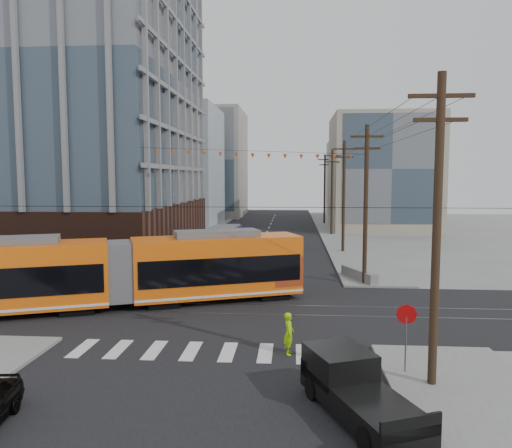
{
  "coord_description": "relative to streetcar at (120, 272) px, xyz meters",
  "views": [
    {
      "loc": [
        3.53,
        -23.56,
        7.47
      ],
      "look_at": [
        0.92,
        11.53,
        4.15
      ],
      "focal_mm": 35.0,
      "sensor_mm": 36.0,
      "label": 1
    }
  ],
  "objects": [
    {
      "name": "city_bus",
      "position": [
        3.59,
        12.73,
        -0.44
      ],
      "size": [
        3.16,
        11.56,
        3.24
      ],
      "primitive_type": null,
      "rotation": [
        0.0,
        0.0,
        -0.06
      ],
      "color": "#1D164E",
      "rests_on": "ground"
    },
    {
      "name": "jersey_barrier",
      "position": [
        14.6,
        8.35,
        -1.63
      ],
      "size": [
        2.48,
        4.32,
        0.85
      ],
      "primitive_type": "cube",
      "rotation": [
        0.0,
        0.0,
        0.38
      ],
      "color": "gray",
      "rests_on": "ground"
    },
    {
      "name": "bg_bldg_nw_far",
      "position": [
        -7.7,
        68.15,
        7.94
      ],
      "size": [
        16.0,
        18.0,
        20.0
      ],
      "primitive_type": "cube",
      "color": "gray",
      "rests_on": "ground"
    },
    {
      "name": "parked_car_silver",
      "position": [
        0.51,
        9.65,
        -1.31
      ],
      "size": [
        2.28,
        4.76,
        1.5
      ],
      "primitive_type": "imported",
      "rotation": [
        0.0,
        0.0,
        3.3
      ],
      "color": "#B2B2B2",
      "rests_on": "ground"
    },
    {
      "name": "stop_sign",
      "position": [
        14.09,
        -8.81,
        -0.78
      ],
      "size": [
        0.8,
        0.8,
        2.56
      ],
      "primitive_type": null,
      "rotation": [
        0.0,
        0.0,
        -0.03
      ],
      "color": "#9D0506",
      "rests_on": "ground"
    },
    {
      "name": "utility_pole_near",
      "position": [
        14.8,
        -9.85,
        3.44
      ],
      "size": [
        0.3,
        0.3,
        11.0
      ],
      "primitive_type": "cylinder",
      "color": "black",
      "rests_on": "ground"
    },
    {
      "name": "streetcar",
      "position": [
        0.0,
        0.0,
        0.0
      ],
      "size": [
        20.98,
        10.61,
        4.12
      ],
      "primitive_type": null,
      "rotation": [
        0.0,
        0.0,
        0.37
      ],
      "color": "#ED5E0D",
      "rests_on": "ground"
    },
    {
      "name": "ground",
      "position": [
        6.3,
        -3.85,
        -2.06
      ],
      "size": [
        160.0,
        160.0,
        0.0
      ],
      "primitive_type": "plane",
      "color": "slate"
    },
    {
      "name": "bg_bldg_ne_near",
      "position": [
        22.3,
        44.15,
        5.94
      ],
      "size": [
        14.0,
        14.0,
        16.0
      ],
      "primitive_type": "cube",
      "color": "gray",
      "rests_on": "ground"
    },
    {
      "name": "pedestrian",
      "position": [
        9.69,
        -6.88,
        -1.16
      ],
      "size": [
        0.45,
        0.67,
        1.79
      ],
      "primitive_type": "imported",
      "rotation": [
        0.0,
        0.0,
        1.54
      ],
      "color": "#96DF07",
      "rests_on": "ground"
    },
    {
      "name": "pickup_truck",
      "position": [
        11.96,
        -12.43,
        -1.18
      ],
      "size": [
        3.67,
        5.48,
        1.75
      ],
      "primitive_type": null,
      "rotation": [
        0.0,
        0.0,
        0.39
      ],
      "color": "black",
      "rests_on": "ground"
    },
    {
      "name": "bg_bldg_ne_far",
      "position": [
        24.3,
        64.15,
        4.94
      ],
      "size": [
        16.0,
        16.0,
        14.0
      ],
      "primitive_type": "cube",
      "color": "#8C99A5",
      "rests_on": "ground"
    },
    {
      "name": "office_building",
      "position": [
        -15.7,
        19.15,
        12.24
      ],
      "size": [
        30.0,
        25.0,
        28.6
      ],
      "primitive_type": "cube",
      "color": "#381E16",
      "rests_on": "ground"
    },
    {
      "name": "parked_car_white",
      "position": [
        1.08,
        12.75,
        -1.35
      ],
      "size": [
        2.21,
        4.95,
        1.41
      ],
      "primitive_type": "imported",
      "rotation": [
        0.0,
        0.0,
        3.19
      ],
      "color": "silver",
      "rests_on": "ground"
    },
    {
      "name": "parked_car_grey",
      "position": [
        0.61,
        20.57,
        -1.43
      ],
      "size": [
        2.64,
        4.73,
        1.25
      ],
      "primitive_type": "imported",
      "rotation": [
        0.0,
        0.0,
        3.27
      ],
      "color": "#55595D",
      "rests_on": "ground"
    },
    {
      "name": "bg_bldg_nw_near",
      "position": [
        -10.7,
        48.15,
        6.94
      ],
      "size": [
        18.0,
        16.0,
        18.0
      ],
      "primitive_type": "cube",
      "color": "#8C99A5",
      "rests_on": "ground"
    },
    {
      "name": "utility_pole_far",
      "position": [
        14.8,
        52.15,
        3.44
      ],
      "size": [
        0.3,
        0.3,
        11.0
      ],
      "primitive_type": "cylinder",
      "color": "black",
      "rests_on": "ground"
    }
  ]
}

